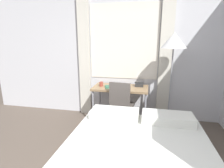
{
  "coord_description": "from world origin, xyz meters",
  "views": [
    {
      "loc": [
        0.84,
        -0.69,
        1.62
      ],
      "look_at": [
        0.24,
        2.2,
        0.89
      ],
      "focal_mm": 28.0,
      "sensor_mm": 36.0,
      "label": 1
    }
  ],
  "objects": [
    {
      "name": "standing_lamp",
      "position": [
        1.25,
        2.52,
        1.54
      ],
      "size": [
        0.44,
        0.44,
        1.76
      ],
      "color": "#4C4C51",
      "rests_on": "ground_plane"
    },
    {
      "name": "desk",
      "position": [
        0.33,
        2.6,
        0.67
      ],
      "size": [
        1.07,
        0.57,
        0.74
      ],
      "color": "#937551",
      "rests_on": "ground_plane"
    },
    {
      "name": "telephone",
      "position": [
        0.69,
        2.73,
        0.78
      ],
      "size": [
        0.18,
        0.17,
        0.09
      ],
      "color": "#2D2D2D",
      "rests_on": "desk"
    },
    {
      "name": "wall_back_with_window",
      "position": [
        0.04,
        2.96,
        1.35
      ],
      "size": [
        5.61,
        0.13,
        2.7
      ],
      "color": "silver",
      "rests_on": "ground_plane"
    },
    {
      "name": "book",
      "position": [
        0.17,
        2.54,
        0.75
      ],
      "size": [
        0.31,
        0.26,
        0.02
      ],
      "rotation": [
        0.0,
        0.0,
        0.3
      ],
      "color": "#33664C",
      "rests_on": "desk"
    },
    {
      "name": "desk_chair",
      "position": [
        0.39,
        2.33,
        0.51
      ],
      "size": [
        0.45,
        0.45,
        0.92
      ],
      "rotation": [
        0.0,
        0.0,
        -0.14
      ],
      "color": "#59514C",
      "rests_on": "ground_plane"
    },
    {
      "name": "mug",
      "position": [
        -0.05,
        2.58,
        0.79
      ],
      "size": [
        0.07,
        0.07,
        0.09
      ],
      "color": "#993F33",
      "rests_on": "desk"
    }
  ]
}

